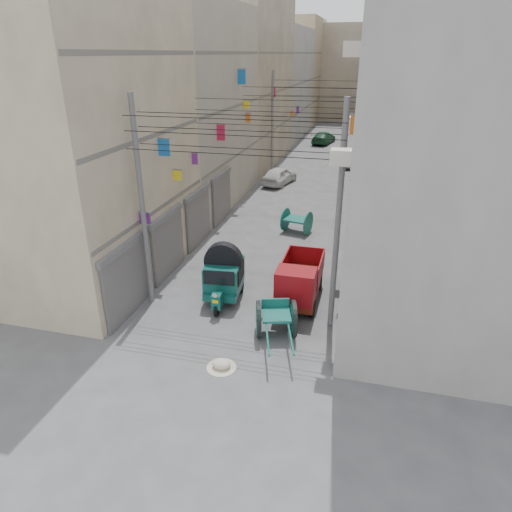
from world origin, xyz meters
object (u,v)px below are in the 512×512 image
(mini_truck, at_px, (299,285))
(auto_rickshaw, at_px, (224,274))
(distant_car_green, at_px, (323,138))
(tonga_cart, at_px, (276,318))
(horse, at_px, (289,292))
(second_cart, at_px, (297,221))
(feed_sack, at_px, (221,364))
(distant_car_grey, at_px, (354,159))
(distant_car_white, at_px, (279,175))

(mini_truck, bearing_deg, auto_rickshaw, -175.69)
(auto_rickshaw, bearing_deg, mini_truck, -1.47)
(mini_truck, distance_m, distant_car_green, 35.90)
(tonga_cart, distance_m, horse, 1.84)
(second_cart, relative_size, horse, 0.91)
(mini_truck, relative_size, feed_sack, 5.62)
(mini_truck, bearing_deg, feed_sack, -110.57)
(auto_rickshaw, xyz_separation_m, mini_truck, (2.99, 0.24, -0.19))
(feed_sack, relative_size, horse, 0.32)
(second_cart, xyz_separation_m, feed_sack, (-0.23, -12.53, -0.54))
(auto_rickshaw, distance_m, distant_car_grey, 25.91)
(feed_sack, bearing_deg, mini_truck, 69.62)
(horse, relative_size, distant_car_green, 0.43)
(feed_sack, xyz_separation_m, distant_car_green, (-1.60, 40.29, 0.49))
(distant_car_white, bearing_deg, auto_rickshaw, 107.94)
(feed_sack, distance_m, distant_car_grey, 30.05)
(feed_sack, height_order, distant_car_white, distant_car_white)
(auto_rickshaw, xyz_separation_m, distant_car_green, (-0.29, 35.98, -0.46))
(tonga_cart, height_order, distant_car_green, tonga_cart)
(auto_rickshaw, height_order, mini_truck, mini_truck)
(mini_truck, distance_m, distant_car_white, 18.39)
(distant_car_white, bearing_deg, horse, 116.14)
(feed_sack, distance_m, distant_car_green, 40.32)
(auto_rickshaw, bearing_deg, distant_car_green, 84.51)
(auto_rickshaw, height_order, tonga_cart, auto_rickshaw)
(auto_rickshaw, relative_size, tonga_cart, 0.87)
(mini_truck, relative_size, distant_car_green, 0.76)
(second_cart, distance_m, feed_sack, 12.54)
(auto_rickshaw, relative_size, distant_car_green, 0.61)
(auto_rickshaw, xyz_separation_m, feed_sack, (1.31, -4.30, -0.95))
(auto_rickshaw, distance_m, distant_car_white, 18.14)
(second_cart, height_order, feed_sack, second_cart)
(second_cart, relative_size, distant_car_green, 0.39)
(auto_rickshaw, height_order, distant_car_white, auto_rickshaw)
(second_cart, distance_m, horse, 8.52)
(second_cart, bearing_deg, distant_car_white, 121.05)
(mini_truck, distance_m, distant_car_grey, 25.43)
(mini_truck, relative_size, second_cart, 1.96)
(tonga_cart, height_order, second_cart, tonga_cart)
(horse, relative_size, distant_car_grey, 0.47)
(mini_truck, xyz_separation_m, distant_car_green, (-3.29, 35.75, -0.27))
(horse, bearing_deg, feed_sack, 51.53)
(mini_truck, xyz_separation_m, distant_car_grey, (0.60, 25.42, -0.24))
(distant_car_grey, relative_size, distant_car_green, 0.92)
(tonga_cart, relative_size, distant_car_white, 0.80)
(second_cart, xyz_separation_m, distant_car_green, (-1.83, 27.76, -0.05))
(second_cart, distance_m, distant_car_green, 27.82)
(tonga_cart, xyz_separation_m, distant_car_grey, (1.00, 27.70, -0.02))
(distant_car_white, bearing_deg, mini_truck, 117.34)
(distant_car_white, relative_size, distant_car_grey, 0.96)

